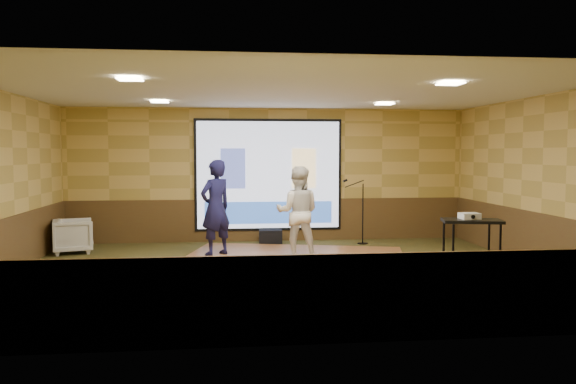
{
  "coord_description": "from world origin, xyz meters",
  "views": [
    {
      "loc": [
        -0.93,
        -9.17,
        2.0
      ],
      "look_at": [
        0.15,
        0.76,
        1.3
      ],
      "focal_mm": 35.0,
      "sensor_mm": 36.0,
      "label": 1
    }
  ],
  "objects": [
    {
      "name": "downlight_sw",
      "position": [
        -2.2,
        -1.5,
        2.97
      ],
      "size": [
        0.32,
        0.32,
        0.02
      ],
      "primitive_type": "cube",
      "color": "#FFEBBF",
      "rests_on": "room_shell"
    },
    {
      "name": "wainscot_back",
      "position": [
        0.0,
        3.48,
        0.47
      ],
      "size": [
        9.0,
        0.04,
        0.95
      ],
      "primitive_type": "cube",
      "color": "#51331B",
      "rests_on": "ground"
    },
    {
      "name": "player_right",
      "position": [
        0.38,
        1.2,
        0.89
      ],
      "size": [
        0.94,
        0.79,
        1.72
      ],
      "primitive_type": "imported",
      "rotation": [
        0.0,
        0.0,
        2.96
      ],
      "color": "beige",
      "rests_on": "dance_floor"
    },
    {
      "name": "downlight_se",
      "position": [
        2.2,
        -1.5,
        2.97
      ],
      "size": [
        0.32,
        0.32,
        0.02
      ],
      "primitive_type": "cube",
      "color": "#FFEBBF",
      "rests_on": "room_shell"
    },
    {
      "name": "ground",
      "position": [
        0.0,
        0.0,
        0.0
      ],
      "size": [
        9.0,
        9.0,
        0.0
      ],
      "primitive_type": "plane",
      "color": "#283518",
      "rests_on": "ground"
    },
    {
      "name": "projector",
      "position": [
        2.89,
        -0.69,
        1.0
      ],
      "size": [
        0.3,
        0.25,
        0.1
      ],
      "primitive_type": "cube",
      "rotation": [
        0.0,
        0.0,
        0.03
      ],
      "color": "silver",
      "rests_on": "av_table"
    },
    {
      "name": "projector_screen",
      "position": [
        0.0,
        3.44,
        1.47
      ],
      "size": [
        3.32,
        0.06,
        2.52
      ],
      "color": "black",
      "rests_on": "room_shell"
    },
    {
      "name": "wainscot_front",
      "position": [
        0.0,
        -3.48,
        0.47
      ],
      "size": [
        9.0,
        0.04,
        0.95
      ],
      "primitive_type": "cube",
      "color": "#51331B",
      "rests_on": "ground"
    },
    {
      "name": "room_shell",
      "position": [
        0.0,
        0.0,
        2.09
      ],
      "size": [
        9.04,
        7.04,
        3.02
      ],
      "color": "tan",
      "rests_on": "ground"
    },
    {
      "name": "mic_stand",
      "position": [
        1.97,
        2.82,
        0.49
      ],
      "size": [
        0.56,
        0.23,
        1.43
      ],
      "rotation": [
        0.0,
        0.0,
        0.44
      ],
      "color": "black",
      "rests_on": "ground"
    },
    {
      "name": "av_table",
      "position": [
        2.91,
        -0.75,
        0.66
      ],
      "size": [
        0.9,
        0.48,
        0.95
      ],
      "rotation": [
        0.0,
        0.0,
        -0.22
      ],
      "color": "black",
      "rests_on": "ground"
    },
    {
      "name": "banquet_chair",
      "position": [
        -4.0,
        2.34,
        0.34
      ],
      "size": [
        0.92,
        0.9,
        0.68
      ],
      "primitive_type": "imported",
      "rotation": [
        0.0,
        0.0,
        1.84
      ],
      "color": "gray",
      "rests_on": "ground"
    },
    {
      "name": "wainscot_right",
      "position": [
        4.48,
        0.0,
        0.47
      ],
      "size": [
        0.04,
        7.0,
        0.95
      ],
      "primitive_type": "cube",
      "color": "#51331B",
      "rests_on": "ground"
    },
    {
      "name": "duffel_bag",
      "position": [
        0.01,
        3.03,
        0.15
      ],
      "size": [
        0.51,
        0.35,
        0.31
      ],
      "primitive_type": "cube",
      "rotation": [
        0.0,
        0.0,
        -0.03
      ],
      "color": "black",
      "rests_on": "ground"
    },
    {
      "name": "downlight_nw",
      "position": [
        -2.2,
        1.8,
        2.97
      ],
      "size": [
        0.32,
        0.32,
        0.02
      ],
      "primitive_type": "cube",
      "color": "#FFEBBF",
      "rests_on": "room_shell"
    },
    {
      "name": "downlight_ne",
      "position": [
        2.2,
        1.8,
        2.97
      ],
      "size": [
        0.32,
        0.32,
        0.02
      ],
      "primitive_type": "cube",
      "color": "#FFEBBF",
      "rests_on": "room_shell"
    },
    {
      "name": "player_left",
      "position": [
        -1.16,
        1.65,
        0.95
      ],
      "size": [
        0.8,
        0.76,
        1.84
      ],
      "primitive_type": "imported",
      "rotation": [
        0.0,
        0.0,
        3.81
      ],
      "color": "#131239",
      "rests_on": "dance_floor"
    },
    {
      "name": "dance_floor",
      "position": [
        0.29,
        1.12,
        0.01
      ],
      "size": [
        4.76,
        4.03,
        0.03
      ],
      "primitive_type": "cube",
      "rotation": [
        0.0,
        0.0,
        -0.24
      ],
      "color": "brown",
      "rests_on": "ground"
    },
    {
      "name": "wainscot_left",
      "position": [
        -4.48,
        0.0,
        0.47
      ],
      "size": [
        0.04,
        7.0,
        0.95
      ],
      "primitive_type": "cube",
      "color": "#51331B",
      "rests_on": "ground"
    }
  ]
}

